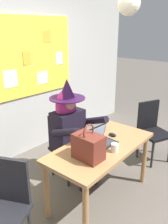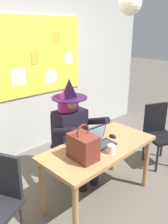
{
  "view_description": "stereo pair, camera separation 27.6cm",
  "coord_description": "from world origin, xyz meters",
  "px_view_note": "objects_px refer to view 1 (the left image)",
  "views": [
    {
      "loc": [
        -1.78,
        -1.33,
        1.99
      ],
      "look_at": [
        0.15,
        0.41,
        1.04
      ],
      "focal_mm": 37.61,
      "sensor_mm": 36.0,
      "label": 1
    },
    {
      "loc": [
        -1.58,
        -1.53,
        1.99
      ],
      "look_at": [
        0.15,
        0.41,
        1.04
      ],
      "focal_mm": 37.61,
      "sensor_mm": 36.0,
      "label": 2
    }
  ],
  "objects_px": {
    "desk_main": "(101,153)",
    "coffee_mug": "(115,148)",
    "laptop": "(101,140)",
    "chair_at_desk": "(66,142)",
    "handbag": "(88,147)",
    "computer_mouse": "(113,135)",
    "chair_spare_by_window": "(5,203)",
    "chair_extra_corner": "(152,128)",
    "person_costumed": "(71,126)"
  },
  "relations": [
    {
      "from": "desk_main",
      "to": "handbag",
      "type": "distance_m",
      "value": 0.4
    },
    {
      "from": "desk_main",
      "to": "coffee_mug",
      "type": "distance_m",
      "value": 0.25
    },
    {
      "from": "chair_extra_corner",
      "to": "computer_mouse",
      "type": "bearing_deg",
      "value": -70.04
    },
    {
      "from": "chair_spare_by_window",
      "to": "chair_at_desk",
      "type": "bearing_deg",
      "value": 173.38
    },
    {
      "from": "coffee_mug",
      "to": "person_costumed",
      "type": "bearing_deg",
      "value": 82.48
    },
    {
      "from": "laptop",
      "to": "person_costumed",
      "type": "bearing_deg",
      "value": 87.98
    },
    {
      "from": "handbag",
      "to": "chair_extra_corner",
      "type": "bearing_deg",
      "value": 3.03
    },
    {
      "from": "desk_main",
      "to": "laptop",
      "type": "height_order",
      "value": "laptop"
    },
    {
      "from": "person_costumed",
      "to": "chair_at_desk",
      "type": "bearing_deg",
      "value": 177.44
    },
    {
      "from": "desk_main",
      "to": "chair_extra_corner",
      "type": "relative_size",
      "value": 1.52
    },
    {
      "from": "person_costumed",
      "to": "chair_extra_corner",
      "type": "height_order",
      "value": "person_costumed"
    },
    {
      "from": "laptop",
      "to": "chair_extra_corner",
      "type": "height_order",
      "value": "laptop"
    },
    {
      "from": "chair_spare_by_window",
      "to": "desk_main",
      "type": "bearing_deg",
      "value": 140.83
    },
    {
      "from": "desk_main",
      "to": "laptop",
      "type": "xyz_separation_m",
      "value": [
        0.03,
        0.03,
        0.15
      ]
    },
    {
      "from": "chair_at_desk",
      "to": "chair_spare_by_window",
      "type": "relative_size",
      "value": 0.99
    },
    {
      "from": "laptop",
      "to": "coffee_mug",
      "type": "bearing_deg",
      "value": -99.82
    },
    {
      "from": "chair_at_desk",
      "to": "chair_extra_corner",
      "type": "distance_m",
      "value": 1.38
    },
    {
      "from": "chair_at_desk",
      "to": "chair_extra_corner",
      "type": "bearing_deg",
      "value": 65.18
    },
    {
      "from": "handbag",
      "to": "coffee_mug",
      "type": "bearing_deg",
      "value": -22.5
    },
    {
      "from": "desk_main",
      "to": "chair_spare_by_window",
      "type": "distance_m",
      "value": 1.13
    },
    {
      "from": "desk_main",
      "to": "laptop",
      "type": "distance_m",
      "value": 0.15
    },
    {
      "from": "coffee_mug",
      "to": "chair_spare_by_window",
      "type": "height_order",
      "value": "chair_spare_by_window"
    },
    {
      "from": "laptop",
      "to": "computer_mouse",
      "type": "height_order",
      "value": "laptop"
    },
    {
      "from": "laptop",
      "to": "coffee_mug",
      "type": "height_order",
      "value": "laptop"
    },
    {
      "from": "desk_main",
      "to": "computer_mouse",
      "type": "relative_size",
      "value": 13.39
    },
    {
      "from": "desk_main",
      "to": "chair_extra_corner",
      "type": "distance_m",
      "value": 1.29
    },
    {
      "from": "chair_at_desk",
      "to": "laptop",
      "type": "relative_size",
      "value": 2.78
    },
    {
      "from": "handbag",
      "to": "chair_spare_by_window",
      "type": "xyz_separation_m",
      "value": [
        -0.79,
        0.29,
        -0.36
      ]
    },
    {
      "from": "person_costumed",
      "to": "handbag",
      "type": "height_order",
      "value": "person_costumed"
    },
    {
      "from": "coffee_mug",
      "to": "chair_spare_by_window",
      "type": "relative_size",
      "value": 0.11
    },
    {
      "from": "chair_at_desk",
      "to": "computer_mouse",
      "type": "relative_size",
      "value": 8.6
    },
    {
      "from": "desk_main",
      "to": "computer_mouse",
      "type": "height_order",
      "value": "computer_mouse"
    },
    {
      "from": "laptop",
      "to": "computer_mouse",
      "type": "xyz_separation_m",
      "value": [
        0.25,
        0.01,
        -0.03
      ]
    },
    {
      "from": "chair_spare_by_window",
      "to": "laptop",
      "type": "bearing_deg",
      "value": 142.77
    },
    {
      "from": "computer_mouse",
      "to": "laptop",
      "type": "bearing_deg",
      "value": -173.22
    },
    {
      "from": "chair_at_desk",
      "to": "computer_mouse",
      "type": "xyz_separation_m",
      "value": [
        0.19,
        -0.64,
        0.24
      ]
    },
    {
      "from": "coffee_mug",
      "to": "handbag",
      "type": "bearing_deg",
      "value": 157.5
    },
    {
      "from": "chair_at_desk",
      "to": "handbag",
      "type": "bearing_deg",
      "value": -23.05
    },
    {
      "from": "chair_spare_by_window",
      "to": "chair_extra_corner",
      "type": "xyz_separation_m",
      "value": [
        2.39,
        -0.21,
        0.01
      ]
    },
    {
      "from": "chair_at_desk",
      "to": "person_costumed",
      "type": "relative_size",
      "value": 0.65
    },
    {
      "from": "computer_mouse",
      "to": "chair_extra_corner",
      "type": "distance_m",
      "value": 1.03
    },
    {
      "from": "laptop",
      "to": "chair_spare_by_window",
      "type": "relative_size",
      "value": 0.36
    },
    {
      "from": "desk_main",
      "to": "chair_extra_corner",
      "type": "xyz_separation_m",
      "value": [
        1.28,
        0.01,
        -0.11
      ]
    },
    {
      "from": "desk_main",
      "to": "coffee_mug",
      "type": "relative_size",
      "value": 14.66
    },
    {
      "from": "desk_main",
      "to": "coffee_mug",
      "type": "xyz_separation_m",
      "value": [
        -0.02,
        -0.2,
        0.15
      ]
    },
    {
      "from": "computer_mouse",
      "to": "chair_spare_by_window",
      "type": "relative_size",
      "value": 0.12
    },
    {
      "from": "chair_extra_corner",
      "to": "person_costumed",
      "type": "bearing_deg",
      "value": -92.66
    },
    {
      "from": "coffee_mug",
      "to": "computer_mouse",
      "type": "bearing_deg",
      "value": 38.72
    },
    {
      "from": "laptop",
      "to": "chair_spare_by_window",
      "type": "bearing_deg",
      "value": 173.99
    },
    {
      "from": "person_costumed",
      "to": "computer_mouse",
      "type": "xyz_separation_m",
      "value": [
        0.2,
        -0.52,
        -0.03
      ]
    }
  ]
}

